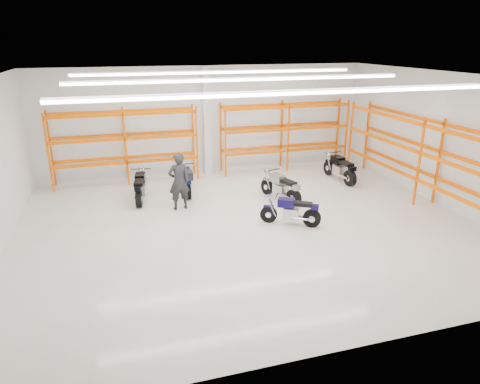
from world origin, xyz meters
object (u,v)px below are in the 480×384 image
object	(u,v)px
motorcycle_back_a	(140,188)
standing_man	(179,181)
motorcycle_back_b	(186,181)
motorcycle_back_c	(282,188)
motorcycle_main	(293,212)
motorcycle_back_d	(341,169)
structural_column	(207,121)

from	to	relation	value
motorcycle_back_a	standing_man	distance (m)	1.77
motorcycle_back_b	motorcycle_back_c	xyz separation A→B (m)	(3.14, -1.68, -0.04)
motorcycle_main	motorcycle_back_b	distance (m)	4.62
motorcycle_back_a	motorcycle_back_d	xyz separation A→B (m)	(8.01, 0.02, 0.02)
motorcycle_back_d	standing_man	xyz separation A→B (m)	(-6.78, -1.19, 0.48)
motorcycle_back_b	structural_column	xyz separation A→B (m)	(1.36, 2.46, 1.72)
motorcycle_back_b	motorcycle_back_c	distance (m)	3.56
structural_column	motorcycle_back_d	bearing A→B (deg)	-28.36
motorcycle_back_c	motorcycle_back_b	bearing A→B (deg)	151.82
standing_man	structural_column	bearing A→B (deg)	-123.01
motorcycle_back_b	motorcycle_back_c	world-z (taller)	motorcycle_back_b
motorcycle_main	motorcycle_back_c	distance (m)	2.12
motorcycle_back_a	standing_man	world-z (taller)	standing_man
motorcycle_back_d	motorcycle_back_b	bearing A→B (deg)	178.11
motorcycle_back_c	standing_man	distance (m)	3.67
motorcycle_back_a	structural_column	bearing A→B (deg)	41.16
motorcycle_back_a	motorcycle_back_c	xyz separation A→B (m)	(4.85, -1.45, -0.00)
motorcycle_back_b	structural_column	distance (m)	3.30
motorcycle_back_b	motorcycle_main	bearing A→B (deg)	-54.40
motorcycle_main	standing_man	world-z (taller)	standing_man
motorcycle_back_a	motorcycle_back_c	bearing A→B (deg)	-16.69
motorcycle_main	motorcycle_back_b	xyz separation A→B (m)	(-2.69, 3.76, 0.09)
motorcycle_back_c	structural_column	xyz separation A→B (m)	(-1.78, 4.14, 1.77)
motorcycle_main	motorcycle_back_b	size ratio (longest dim) A/B	0.80
motorcycle_back_b	structural_column	bearing A→B (deg)	60.99
motorcycle_back_c	structural_column	bearing A→B (deg)	113.24
motorcycle_back_c	motorcycle_back_d	world-z (taller)	motorcycle_back_d
motorcycle_main	motorcycle_back_b	bearing A→B (deg)	125.60
motorcycle_back_a	motorcycle_back_c	distance (m)	5.06
motorcycle_main	standing_man	xyz separation A→B (m)	(-3.17, 2.35, 0.55)
motorcycle_back_c	motorcycle_back_a	bearing A→B (deg)	163.31
motorcycle_back_b	standing_man	size ratio (longest dim) A/B	1.08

